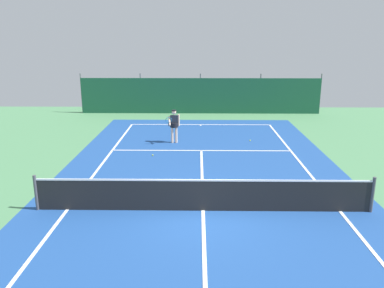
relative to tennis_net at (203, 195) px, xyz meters
The scene contains 8 objects.
ground_plane 0.51m from the tennis_net, ahead, with size 36.00×36.00×0.00m, color #4C8456.
court_surface 0.51m from the tennis_net, ahead, with size 11.02×26.60×0.01m.
tennis_net is the anchor object (origin of this frame).
back_fence 16.00m from the tennis_net, 90.00° to the left, with size 16.30×0.98×2.70m.
tennis_player 7.93m from the tennis_net, 99.70° to the left, with size 0.66×0.79×1.64m.
tennis_ball_near_player 5.99m from the tennis_net, 111.14° to the left, with size 0.07×0.07×0.07m, color #CCDB33.
tennis_ball_midcourt 8.53m from the tennis_net, 73.16° to the left, with size 0.07×0.07×0.07m, color #CCDB33.
parked_car 18.32m from the tennis_net, 96.49° to the left, with size 2.09×4.24×1.68m.
Camera 1 is at (-0.17, -10.72, 5.04)m, focal length 36.28 mm.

